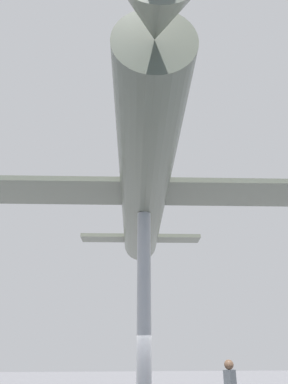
# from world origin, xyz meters

# --- Properties ---
(support_pylon_central) EXTENTS (0.45, 0.45, 6.47)m
(support_pylon_central) POSITION_xyz_m (0.00, 0.00, 3.23)
(support_pylon_central) COLOR #B7B7BC
(support_pylon_central) RESTS_ON ground_plane
(suspended_airplane) EXTENTS (18.86, 15.81, 2.99)m
(suspended_airplane) POSITION_xyz_m (0.03, 0.24, 7.30)
(suspended_airplane) COLOR slate
(suspended_airplane) RESTS_ON support_pylon_central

